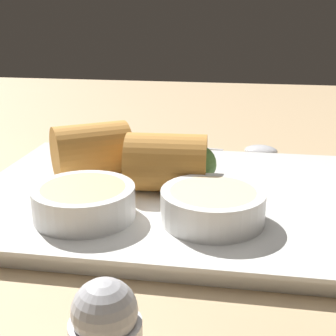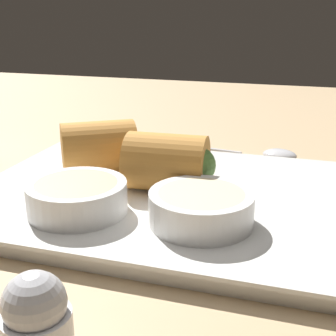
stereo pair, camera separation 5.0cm
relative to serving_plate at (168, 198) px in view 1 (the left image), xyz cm
name	(u,v)px [view 1 (the left image)]	position (x,y,z in cm)	size (l,w,h in cm)	color
table_surface	(160,216)	(0.72, 0.02, -1.76)	(180.00, 140.00, 2.00)	tan
serving_plate	(168,198)	(0.00, 0.00, 0.00)	(32.81, 24.53, 1.50)	silver
roll_front_left	(96,150)	(7.10, -2.61, 3.19)	(8.27, 7.72, 4.90)	#C68438
roll_front_right	(171,164)	(-0.32, 0.23, 3.19)	(7.66, 5.26, 4.90)	#C68438
dipping_bowl_near	(84,201)	(5.25, 6.35, 2.03)	(7.57, 7.57, 2.36)	white
dipping_bowl_far	(213,205)	(-4.18, 5.55, 2.03)	(7.57, 7.57, 2.36)	white
spoon	(250,151)	(-7.01, -15.75, -0.16)	(15.64, 3.88, 1.31)	silver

